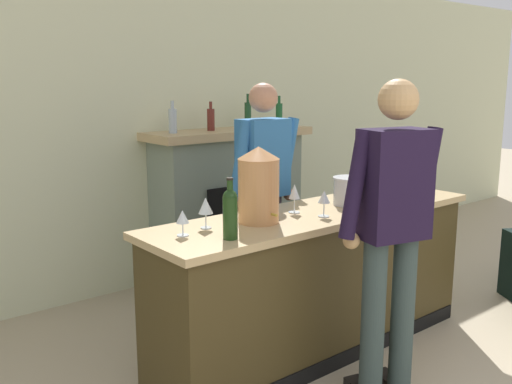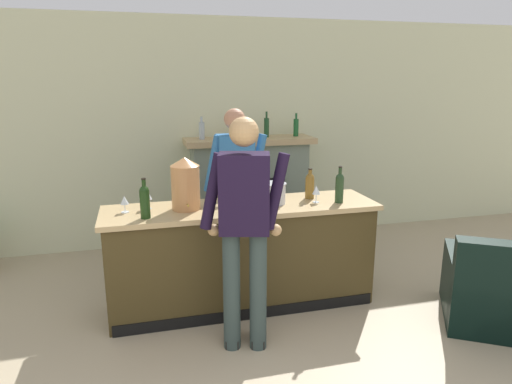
{
  "view_description": "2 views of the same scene",
  "coord_description": "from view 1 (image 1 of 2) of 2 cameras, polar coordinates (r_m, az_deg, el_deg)",
  "views": [
    {
      "loc": [
        -2.36,
        -0.01,
        1.78
      ],
      "look_at": [
        0.11,
        3.0,
        1.0
      ],
      "focal_mm": 40.0,
      "sensor_mm": 36.0,
      "label": 1
    },
    {
      "loc": [
        -0.66,
        -1.28,
        2.03
      ],
      "look_at": [
        0.39,
        2.7,
        1.01
      ],
      "focal_mm": 32.0,
      "sensor_mm": 36.0,
      "label": 2
    }
  ],
  "objects": [
    {
      "name": "wall_back_panel",
      "position": [
        4.96,
        -10.81,
        6.37
      ],
      "size": [
        12.0,
        0.07,
        2.75
      ],
      "color": "beige",
      "rests_on": "ground_plane"
    },
    {
      "name": "bar_counter",
      "position": [
        3.81,
        6.11,
        -8.82
      ],
      "size": [
        2.41,
        0.64,
        0.95
      ],
      "color": "#3F3318",
      "rests_on": "ground_plane"
    },
    {
      "name": "fireplace_stone",
      "position": [
        5.19,
        -2.73,
        -0.99
      ],
      "size": [
        1.56,
        0.52,
        1.65
      ],
      "color": "gray",
      "rests_on": "ground_plane"
    },
    {
      "name": "person_customer",
      "position": [
        3.13,
        13.4,
        -3.68
      ],
      "size": [
        0.64,
        0.37,
        1.78
      ],
      "color": "#303E3C",
      "rests_on": "ground_plane"
    },
    {
      "name": "person_bartender",
      "position": [
        4.18,
        0.75,
        0.11
      ],
      "size": [
        0.66,
        0.31,
        1.75
      ],
      "color": "#36303D",
      "rests_on": "ground_plane"
    },
    {
      "name": "copper_dispenser",
      "position": [
        3.32,
        0.26,
        0.75
      ],
      "size": [
        0.25,
        0.28,
        0.45
      ],
      "color": "tan",
      "rests_on": "bar_counter"
    },
    {
      "name": "ice_bucket_steel",
      "position": [
        3.86,
        9.33,
        0.11
      ],
      "size": [
        0.22,
        0.22,
        0.19
      ],
      "color": "silver",
      "rests_on": "bar_counter"
    },
    {
      "name": "wine_bottle_cabernet_heavy",
      "position": [
        4.23,
        15.76,
        1.54
      ],
      "size": [
        0.07,
        0.07,
        0.33
      ],
      "color": "#21391D",
      "rests_on": "bar_counter"
    },
    {
      "name": "wine_bottle_rose_blush",
      "position": [
        4.19,
        11.87,
        1.4
      ],
      "size": [
        0.08,
        0.08,
        0.28
      ],
      "color": "brown",
      "rests_on": "bar_counter"
    },
    {
      "name": "wine_bottle_port_short",
      "position": [
        2.98,
        -2.6,
        -1.98
      ],
      "size": [
        0.08,
        0.08,
        0.33
      ],
      "color": "#1A3613",
      "rests_on": "bar_counter"
    },
    {
      "name": "wine_glass_front_left",
      "position": [
        3.58,
        3.87,
        -0.09
      ],
      "size": [
        0.07,
        0.07,
        0.18
      ],
      "color": "silver",
      "rests_on": "bar_counter"
    },
    {
      "name": "wine_glass_front_right",
      "position": [
        4.11,
        13.52,
        0.85
      ],
      "size": [
        0.07,
        0.07,
        0.16
      ],
      "color": "silver",
      "rests_on": "bar_counter"
    },
    {
      "name": "wine_glass_near_bucket",
      "position": [
        3.08,
        -7.36,
        -2.59
      ],
      "size": [
        0.07,
        0.07,
        0.14
      ],
      "color": "silver",
      "rests_on": "bar_counter"
    },
    {
      "name": "wine_glass_mid_counter",
      "position": [
        3.49,
        6.83,
        -0.6
      ],
      "size": [
        0.07,
        0.07,
        0.16
      ],
      "color": "silver",
      "rests_on": "bar_counter"
    },
    {
      "name": "wine_glass_by_dispenser",
      "position": [
        3.21,
        -5.06,
        -1.45
      ],
      "size": [
        0.08,
        0.08,
        0.18
      ],
      "color": "silver",
      "rests_on": "bar_counter"
    }
  ]
}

